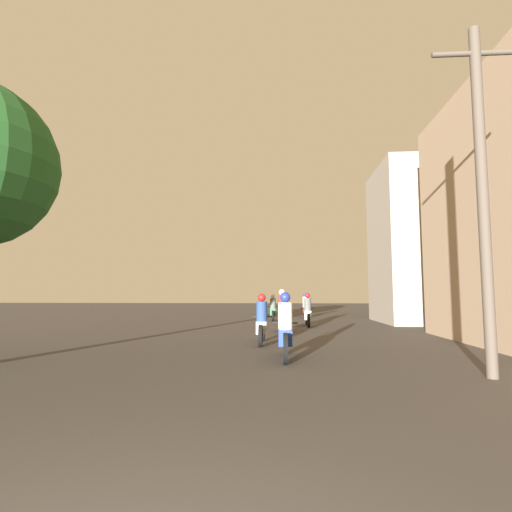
{
  "coord_description": "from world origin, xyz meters",
  "views": [
    {
      "loc": [
        0.76,
        -1.34,
        1.49
      ],
      "look_at": [
        -0.47,
        16.62,
        3.18
      ],
      "focal_mm": 28.0,
      "sensor_mm": 36.0,
      "label": 1
    }
  ],
  "objects_px": {
    "motorcycle_red": "(305,308)",
    "building_right_far": "(427,244)",
    "motorcycle_white": "(308,313)",
    "motorcycle_blue": "(285,332)",
    "motorcycle_silver": "(262,323)",
    "motorcycle_orange": "(282,315)",
    "motorcycle_green": "(273,310)",
    "utility_pole_near": "(482,188)"
  },
  "relations": [
    {
      "from": "motorcycle_white",
      "to": "building_right_far",
      "type": "height_order",
      "value": "building_right_far"
    },
    {
      "from": "motorcycle_red",
      "to": "utility_pole_near",
      "type": "height_order",
      "value": "utility_pole_near"
    },
    {
      "from": "motorcycle_red",
      "to": "utility_pole_near",
      "type": "distance_m",
      "value": 18.01
    },
    {
      "from": "motorcycle_white",
      "to": "motorcycle_green",
      "type": "distance_m",
      "value": 4.22
    },
    {
      "from": "motorcycle_blue",
      "to": "motorcycle_red",
      "type": "xyz_separation_m",
      "value": [
        1.31,
        15.79,
        0.01
      ]
    },
    {
      "from": "motorcycle_orange",
      "to": "building_right_far",
      "type": "height_order",
      "value": "building_right_far"
    },
    {
      "from": "motorcycle_green",
      "to": "motorcycle_red",
      "type": "bearing_deg",
      "value": 56.07
    },
    {
      "from": "motorcycle_blue",
      "to": "motorcycle_red",
      "type": "distance_m",
      "value": 15.84
    },
    {
      "from": "motorcycle_blue",
      "to": "motorcycle_white",
      "type": "relative_size",
      "value": 1.03
    },
    {
      "from": "motorcycle_orange",
      "to": "motorcycle_green",
      "type": "distance_m",
      "value": 6.53
    },
    {
      "from": "motorcycle_red",
      "to": "utility_pole_near",
      "type": "xyz_separation_m",
      "value": [
        2.3,
        -17.64,
        2.8
      ]
    },
    {
      "from": "motorcycle_blue",
      "to": "motorcycle_silver",
      "type": "xyz_separation_m",
      "value": [
        -0.69,
        2.72,
        -0.01
      ]
    },
    {
      "from": "motorcycle_white",
      "to": "motorcycle_red",
      "type": "bearing_deg",
      "value": 80.29
    },
    {
      "from": "building_right_far",
      "to": "utility_pole_near",
      "type": "bearing_deg",
      "value": -105.49
    },
    {
      "from": "motorcycle_blue",
      "to": "motorcycle_orange",
      "type": "relative_size",
      "value": 1.08
    },
    {
      "from": "building_right_far",
      "to": "motorcycle_white",
      "type": "bearing_deg",
      "value": -156.75
    },
    {
      "from": "motorcycle_red",
      "to": "utility_pole_near",
      "type": "relative_size",
      "value": 0.32
    },
    {
      "from": "motorcycle_silver",
      "to": "motorcycle_white",
      "type": "height_order",
      "value": "motorcycle_white"
    },
    {
      "from": "motorcycle_silver",
      "to": "building_right_far",
      "type": "distance_m",
      "value": 12.71
    },
    {
      "from": "motorcycle_silver",
      "to": "motorcycle_orange",
      "type": "distance_m",
      "value": 3.84
    },
    {
      "from": "motorcycle_blue",
      "to": "motorcycle_silver",
      "type": "distance_m",
      "value": 2.8
    },
    {
      "from": "motorcycle_silver",
      "to": "motorcycle_green",
      "type": "relative_size",
      "value": 1.05
    },
    {
      "from": "motorcycle_blue",
      "to": "building_right_far",
      "type": "relative_size",
      "value": 0.25
    },
    {
      "from": "motorcycle_orange",
      "to": "utility_pole_near",
      "type": "bearing_deg",
      "value": -67.16
    },
    {
      "from": "motorcycle_blue",
      "to": "motorcycle_white",
      "type": "height_order",
      "value": "motorcycle_blue"
    },
    {
      "from": "motorcycle_white",
      "to": "motorcycle_red",
      "type": "relative_size",
      "value": 0.95
    },
    {
      "from": "motorcycle_silver",
      "to": "utility_pole_near",
      "type": "bearing_deg",
      "value": -53.04
    },
    {
      "from": "motorcycle_blue",
      "to": "utility_pole_near",
      "type": "height_order",
      "value": "utility_pole_near"
    },
    {
      "from": "motorcycle_orange",
      "to": "utility_pole_near",
      "type": "relative_size",
      "value": 0.29
    },
    {
      "from": "motorcycle_blue",
      "to": "motorcycle_green",
      "type": "relative_size",
      "value": 1.04
    },
    {
      "from": "motorcycle_blue",
      "to": "utility_pole_near",
      "type": "relative_size",
      "value": 0.32
    },
    {
      "from": "motorcycle_orange",
      "to": "motorcycle_silver",
      "type": "bearing_deg",
      "value": -99.92
    },
    {
      "from": "motorcycle_blue",
      "to": "utility_pole_near",
      "type": "bearing_deg",
      "value": -35.53
    },
    {
      "from": "motorcycle_white",
      "to": "utility_pole_near",
      "type": "height_order",
      "value": "utility_pole_near"
    },
    {
      "from": "motorcycle_green",
      "to": "building_right_far",
      "type": "bearing_deg",
      "value": -7.08
    },
    {
      "from": "motorcycle_green",
      "to": "motorcycle_red",
      "type": "relative_size",
      "value": 0.95
    },
    {
      "from": "motorcycle_blue",
      "to": "motorcycle_orange",
      "type": "xyz_separation_m",
      "value": [
        -0.1,
        6.51,
        0.05
      ]
    },
    {
      "from": "motorcycle_silver",
      "to": "motorcycle_orange",
      "type": "relative_size",
      "value": 1.1
    },
    {
      "from": "motorcycle_white",
      "to": "motorcycle_green",
      "type": "height_order",
      "value": "motorcycle_white"
    },
    {
      "from": "motorcycle_red",
      "to": "motorcycle_green",
      "type": "bearing_deg",
      "value": -119.37
    },
    {
      "from": "motorcycle_red",
      "to": "building_right_far",
      "type": "distance_m",
      "value": 8.02
    },
    {
      "from": "motorcycle_white",
      "to": "motorcycle_green",
      "type": "xyz_separation_m",
      "value": [
        -1.67,
        3.87,
        -0.03
      ]
    }
  ]
}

